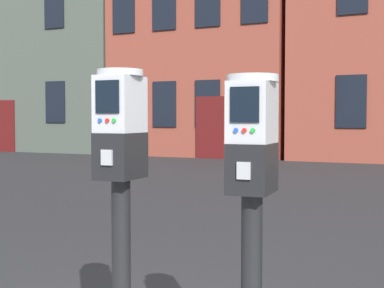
{
  "coord_description": "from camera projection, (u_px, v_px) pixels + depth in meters",
  "views": [
    {
      "loc": [
        1.37,
        -2.38,
        1.36
      ],
      "look_at": [
        0.36,
        -0.14,
        1.24
      ],
      "focal_mm": 49.88,
      "sensor_mm": 36.0,
      "label": 1
    }
  ],
  "objects": [
    {
      "name": "parking_meter_twin_adjacent",
      "position": [
        252.0,
        178.0,
        2.24
      ],
      "size": [
        0.22,
        0.26,
        1.4
      ],
      "rotation": [
        0.0,
        0.0,
        -1.53
      ],
      "color": "black",
      "rests_on": "sidewalk_slab"
    },
    {
      "name": "parking_meter_near_kerb",
      "position": [
        121.0,
        165.0,
        2.5
      ],
      "size": [
        0.22,
        0.26,
        1.44
      ],
      "rotation": [
        0.0,
        0.0,
        -1.53
      ],
      "color": "black",
      "rests_on": "sidewalk_slab"
    },
    {
      "name": "townhouse_green_painted",
      "position": [
        64.0,
        29.0,
        24.49
      ],
      "size": [
        8.81,
        6.98,
        10.88
      ],
      "color": "#4C564C",
      "rests_on": "ground_plane"
    }
  ]
}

